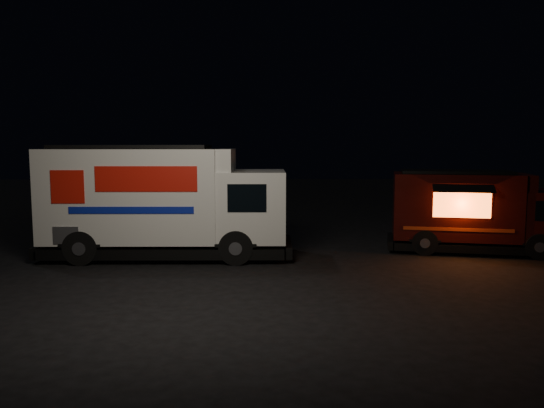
% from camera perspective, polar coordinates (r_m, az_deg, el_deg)
% --- Properties ---
extents(ground, '(80.00, 80.00, 0.00)m').
position_cam_1_polar(ground, '(14.35, -6.04, -7.50)').
color(ground, black).
rests_on(ground, ground).
extents(white_truck, '(7.61, 2.70, 3.43)m').
position_cam_1_polar(white_truck, '(16.52, -11.17, 0.28)').
color(white_truck, silver).
rests_on(white_truck, ground).
extents(red_truck, '(5.96, 3.28, 2.62)m').
position_cam_1_polar(red_truck, '(18.25, 21.31, -0.75)').
color(red_truck, '#330B09').
rests_on(red_truck, ground).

